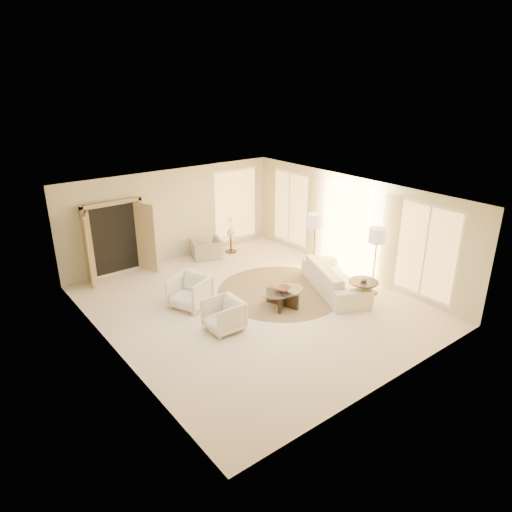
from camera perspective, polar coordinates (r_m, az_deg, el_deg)
room at (r=10.90m, az=-0.38°, el=0.37°), size 7.04×8.04×2.83m
windows_right at (r=13.24m, az=11.33°, el=3.60°), size 0.10×6.40×2.40m
window_back_corner at (r=15.24m, az=-2.53°, el=6.37°), size 1.70×0.10×2.40m
curtains_right at (r=13.79m, az=8.39°, el=4.30°), size 0.06×5.20×2.60m
french_doors at (r=13.34m, az=-17.06°, el=1.91°), size 1.95×0.66×2.16m
area_rug at (r=12.19m, az=3.01°, el=-4.40°), size 3.61×3.61×0.01m
sofa at (r=12.24m, az=9.83°, el=-2.74°), size 1.90×2.68×0.73m
armchair_left at (r=11.35m, az=-8.24°, el=-4.23°), size 1.08×1.11×0.88m
armchair_right at (r=10.28m, az=-4.07°, el=-7.22°), size 0.75×0.80×0.80m
accent_chair at (r=14.29m, az=-6.22°, el=1.22°), size 1.05×0.84×0.80m
coffee_table at (r=11.33m, az=3.33°, el=-5.03°), size 1.44×1.44×0.43m
end_table at (r=11.54m, az=13.22°, el=-4.05°), size 0.71×0.71×0.67m
side_table at (r=14.78m, az=-3.17°, el=1.79°), size 0.49×0.49×0.57m
floor_lamp_near at (r=12.90m, az=7.43°, el=4.10°), size 0.43×0.43×1.77m
floor_lamp_far at (r=11.91m, az=14.89°, el=2.13°), size 0.43×0.43×1.79m
bowl at (r=11.24m, az=3.35°, el=-4.10°), size 0.41×0.41×0.09m
end_vase at (r=11.42m, az=13.34°, el=-2.71°), size 0.20×0.20×0.18m
side_vase at (r=14.66m, az=-3.20°, el=3.08°), size 0.27×0.27×0.26m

